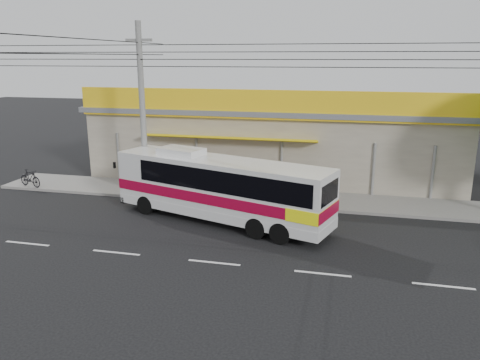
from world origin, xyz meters
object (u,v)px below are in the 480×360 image
object	(u,v)px
motorbike_dark	(30,178)
motorbike_red	(189,189)
utility_pole	(140,55)
coach_bus	(223,186)

from	to	relation	value
motorbike_dark	motorbike_red	bearing A→B (deg)	-73.66
motorbike_dark	utility_pole	xyz separation A→B (m)	(7.48, -0.50, 6.88)
motorbike_red	motorbike_dark	xyz separation A→B (m)	(-9.69, 0.00, 0.02)
coach_bus	utility_pole	distance (m)	7.91
coach_bus	utility_pole	xyz separation A→B (m)	(-4.86, 2.32, 5.79)
coach_bus	utility_pole	bearing A→B (deg)	172.47
coach_bus	motorbike_dark	xyz separation A→B (m)	(-12.34, 2.82, -1.09)
motorbike_red	motorbike_dark	world-z (taller)	motorbike_dark
utility_pole	motorbike_red	bearing A→B (deg)	12.77
coach_bus	motorbike_dark	world-z (taller)	coach_bus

